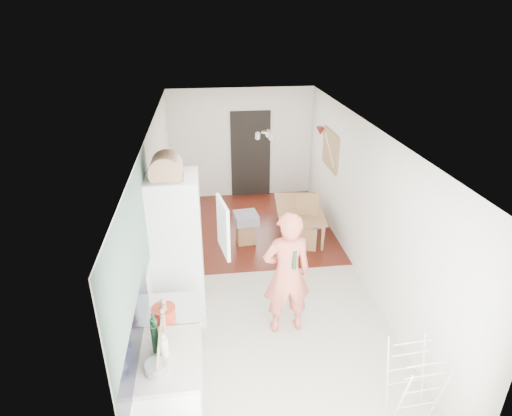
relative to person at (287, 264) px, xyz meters
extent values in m
cube|color=beige|center=(-0.14, 1.23, -1.05)|extent=(3.20, 7.00, 0.01)
cube|color=#541A10|center=(-0.14, 3.08, -1.04)|extent=(3.20, 3.30, 0.01)
cube|color=slate|center=(-1.73, -0.77, 0.80)|extent=(0.02, 3.00, 1.30)
cube|color=black|center=(-1.73, -1.32, 0.10)|extent=(0.02, 1.90, 0.50)
cube|color=black|center=(0.06, 4.71, -0.05)|extent=(0.90, 0.04, 2.00)
cube|color=white|center=(-1.44, -1.32, -0.62)|extent=(0.60, 0.90, 0.86)
cube|color=beige|center=(-1.44, -1.32, -0.16)|extent=(0.62, 0.92, 0.06)
cube|color=white|center=(-1.44, -0.57, -0.61)|extent=(0.60, 0.60, 0.88)
cube|color=silver|center=(-1.44, -0.57, -0.15)|extent=(0.60, 0.60, 0.04)
cube|color=white|center=(-1.41, 0.45, 0.03)|extent=(0.66, 0.66, 2.15)
cube|color=white|center=(-0.80, 0.15, 0.50)|extent=(0.14, 0.56, 0.70)
cube|color=white|center=(-1.10, 0.45, 0.50)|extent=(0.02, 0.52, 0.66)
cube|color=#D5B76B|center=(1.44, 3.13, 0.50)|extent=(0.03, 0.90, 0.70)
cube|color=brown|center=(1.42, 3.13, 0.50)|extent=(0.00, 0.94, 0.74)
cone|color=maroon|center=(1.40, 3.78, 0.70)|extent=(0.18, 0.18, 0.16)
imported|color=#DB6552|center=(0.00, 0.00, 0.00)|extent=(0.80, 0.55, 2.09)
imported|color=brown|center=(0.80, 2.68, -0.81)|extent=(0.86, 1.38, 0.46)
cube|color=gray|center=(-0.29, 2.42, -0.52)|extent=(0.46, 0.46, 0.19)
cylinder|color=red|center=(-1.52, -0.75, -0.05)|extent=(0.28, 0.28, 0.15)
cylinder|color=silver|center=(-1.54, -1.51, -0.07)|extent=(0.27, 0.27, 0.11)
cylinder|color=#1C4424|center=(0.07, -0.11, 0.12)|extent=(0.06, 0.06, 0.26)
cylinder|color=#1C4424|center=(-1.56, -1.24, 0.03)|extent=(0.07, 0.07, 0.31)
cylinder|color=#1C4424|center=(-1.58, -1.12, 0.03)|extent=(0.08, 0.08, 0.30)
cylinder|color=silver|center=(-1.48, -1.31, -0.02)|extent=(0.10, 0.10, 0.22)
cylinder|color=tan|center=(-1.51, -0.93, -0.02)|extent=(0.07, 0.07, 0.21)
cylinder|color=tan|center=(-1.51, -0.79, -0.01)|extent=(0.08, 0.08, 0.23)
camera|label=1|loc=(-0.98, -4.60, 2.98)|focal=30.00mm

